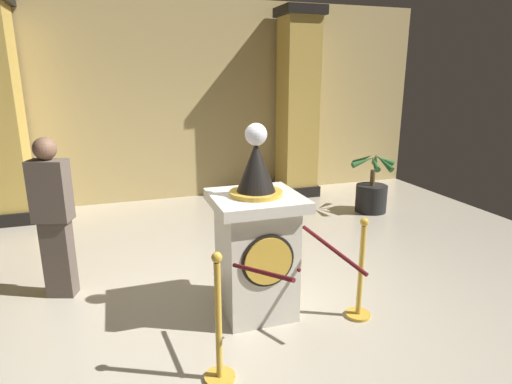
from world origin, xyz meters
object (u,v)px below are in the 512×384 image
stanchion_far (360,283)px  potted_palm_right (372,192)px  bystander_guest (53,215)px  stanchion_near (219,337)px  pedestal_clock (256,242)px

stanchion_far → potted_palm_right: size_ratio=0.96×
bystander_guest → stanchion_near: bearing=-55.0°
pedestal_clock → stanchion_far: pedestal_clock is taller
stanchion_near → pedestal_clock: bearing=56.0°
stanchion_far → potted_palm_right: (1.96, 2.83, -0.01)m
stanchion_far → bystander_guest: bearing=153.7°
bystander_guest → pedestal_clock: bearing=-27.4°
stanchion_near → bystander_guest: bystander_guest is taller
pedestal_clock → stanchion_far: bearing=-24.2°
stanchion_near → bystander_guest: (-1.27, 1.81, 0.52)m
pedestal_clock → stanchion_far: size_ratio=1.84×
pedestal_clock → bystander_guest: 2.08m
pedestal_clock → potted_palm_right: bearing=40.3°
stanchion_near → potted_palm_right: bearing=43.6°
stanchion_far → stanchion_near: bearing=-163.1°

